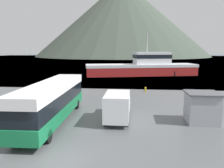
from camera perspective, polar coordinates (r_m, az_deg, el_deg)
name	(u,v)px	position (r m, az deg, el deg)	size (l,w,h in m)	color
ground_plane	(50,160)	(13.02, -15.91, -18.51)	(400.00, 400.00, 0.00)	#515456
water_surface	(127,58)	(152.57, 4.02, 6.81)	(240.00, 240.00, 0.00)	#475B6B
hill_backdrop	(122,19)	(199.83, 2.71, 16.66)	(148.57, 148.57, 64.75)	#3D473D
tour_bus	(52,100)	(18.62, -15.29, -4.01)	(2.79, 11.92, 3.28)	#146B3D
delivery_van	(118,106)	(18.47, 1.51, -5.64)	(1.98, 5.34, 2.39)	silver
fishing_boat	(143,67)	(51.02, 8.15, 4.52)	(25.94, 11.44, 9.82)	maroon
dock_kiosk	(202,107)	(19.35, 22.39, -5.64)	(2.60, 2.54, 2.51)	#93999E
small_boat	(170,72)	(54.43, 14.81, 3.05)	(2.31, 7.97, 1.05)	black
mooring_bollard	(145,89)	(31.20, 8.73, -1.35)	(0.29, 0.29, 0.68)	#B29919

